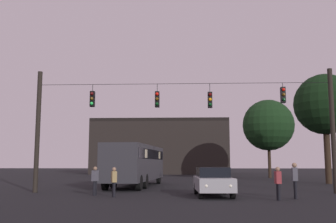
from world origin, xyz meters
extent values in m
plane|color=black|center=(0.00, 24.50, 0.00)|extent=(168.00, 168.00, 0.00)
cylinder|color=black|center=(-8.80, 15.92, 3.67)|extent=(0.28, 0.28, 7.34)
cylinder|color=black|center=(8.80, 15.92, 3.67)|extent=(0.28, 0.28, 7.34)
cylinder|color=black|center=(0.00, 15.92, 6.51)|extent=(17.60, 0.02, 0.02)
cylinder|color=black|center=(-5.50, 15.92, 6.29)|extent=(0.03, 0.03, 0.42)
cube|color=black|center=(-5.50, 15.92, 5.60)|extent=(0.26, 0.32, 0.95)
sphere|color=#510A0A|center=(-5.50, 15.74, 5.90)|extent=(0.20, 0.20, 0.20)
sphere|color=#5B3D0C|center=(-5.50, 15.74, 5.60)|extent=(0.20, 0.20, 0.20)
sphere|color=#1EE04C|center=(-5.50, 15.74, 5.30)|extent=(0.20, 0.20, 0.20)
cylinder|color=black|center=(-1.54, 15.92, 6.26)|extent=(0.03, 0.03, 0.47)
cube|color=black|center=(-1.54, 15.92, 5.55)|extent=(0.26, 0.32, 0.95)
sphere|color=red|center=(-1.54, 15.74, 5.85)|extent=(0.20, 0.20, 0.20)
sphere|color=#5B3D0C|center=(-1.54, 15.74, 5.55)|extent=(0.20, 0.20, 0.20)
sphere|color=#0C4219|center=(-1.54, 15.74, 5.25)|extent=(0.20, 0.20, 0.20)
cylinder|color=black|center=(1.64, 15.92, 6.23)|extent=(0.03, 0.03, 0.52)
cube|color=black|center=(1.64, 15.92, 5.50)|extent=(0.26, 0.32, 0.95)
sphere|color=#510A0A|center=(1.64, 15.74, 5.80)|extent=(0.20, 0.20, 0.20)
sphere|color=orange|center=(1.64, 15.74, 5.50)|extent=(0.20, 0.20, 0.20)
sphere|color=#0C4219|center=(1.64, 15.74, 5.20)|extent=(0.20, 0.20, 0.20)
cylinder|color=black|center=(5.99, 15.92, 6.37)|extent=(0.03, 0.03, 0.26)
cube|color=black|center=(5.99, 15.92, 5.76)|extent=(0.26, 0.32, 0.95)
sphere|color=red|center=(5.99, 15.74, 6.06)|extent=(0.20, 0.20, 0.20)
sphere|color=#5B3D0C|center=(5.99, 15.74, 5.76)|extent=(0.20, 0.20, 0.20)
sphere|color=#0C4219|center=(5.99, 15.74, 5.46)|extent=(0.20, 0.20, 0.20)
cube|color=#2D2D33|center=(-3.54, 21.90, 1.75)|extent=(3.41, 11.17, 2.50)
cube|color=black|center=(-3.54, 21.90, 2.36)|extent=(3.39, 10.52, 0.70)
cylinder|color=black|center=(-4.31, 25.94, 0.50)|extent=(0.36, 1.02, 1.00)
cylinder|color=black|center=(-2.10, 25.76, 0.50)|extent=(0.36, 1.02, 1.00)
cylinder|color=black|center=(-4.83, 19.80, 0.50)|extent=(0.36, 1.02, 1.00)
cylinder|color=black|center=(-2.61, 19.62, 0.50)|extent=(0.36, 1.02, 1.00)
cylinder|color=black|center=(-4.99, 17.83, 0.50)|extent=(0.36, 1.02, 1.00)
cylinder|color=black|center=(-2.78, 17.65, 0.50)|extent=(0.36, 1.02, 1.00)
cube|color=beige|center=(-3.26, 25.19, 2.36)|extent=(2.62, 1.01, 0.56)
cube|color=beige|center=(-3.77, 19.16, 2.36)|extent=(2.62, 1.01, 0.56)
cube|color=#99999E|center=(1.60, 13.81, 0.66)|extent=(2.01, 4.38, 0.68)
cube|color=black|center=(1.60, 13.96, 1.26)|extent=(1.70, 2.40, 0.52)
cylinder|color=black|center=(2.46, 12.43, 0.32)|extent=(0.25, 0.65, 0.64)
cylinder|color=black|center=(0.88, 12.35, 0.32)|extent=(0.25, 0.65, 0.64)
cylinder|color=black|center=(2.32, 15.26, 0.32)|extent=(0.25, 0.65, 0.64)
cylinder|color=black|center=(0.75, 15.19, 0.32)|extent=(0.25, 0.65, 0.64)
sphere|color=white|center=(2.28, 11.74, 0.66)|extent=(0.18, 0.18, 0.18)
sphere|color=white|center=(1.13, 11.68, 0.66)|extent=(0.18, 0.18, 0.18)
cylinder|color=black|center=(-4.73, 14.01, 0.38)|extent=(0.14, 0.14, 0.77)
cylinder|color=black|center=(-4.78, 13.85, 0.38)|extent=(0.14, 0.14, 0.77)
cube|color=#4C4C56|center=(-4.75, 13.93, 1.05)|extent=(0.33, 0.41, 0.58)
sphere|color=#8C6B51|center=(-4.75, 13.93, 1.45)|extent=(0.21, 0.21, 0.21)
cylinder|color=black|center=(5.52, 12.37, 0.44)|extent=(0.14, 0.14, 0.87)
cylinder|color=black|center=(5.54, 12.53, 0.44)|extent=(0.14, 0.14, 0.87)
cube|color=#4C4C56|center=(5.53, 12.45, 1.20)|extent=(0.28, 0.38, 0.65)
sphere|color=#8C6B51|center=(5.53, 12.45, 1.64)|extent=(0.24, 0.24, 0.24)
cylinder|color=black|center=(-3.53, 12.98, 0.38)|extent=(0.14, 0.14, 0.76)
cylinder|color=black|center=(-3.59, 13.13, 0.38)|extent=(0.14, 0.14, 0.76)
cube|color=#997F4C|center=(-3.56, 13.05, 1.04)|extent=(0.36, 0.42, 0.57)
sphere|color=#8C6B51|center=(-3.56, 13.05, 1.42)|extent=(0.20, 0.20, 0.20)
cylinder|color=black|center=(4.53, 11.61, 0.39)|extent=(0.14, 0.14, 0.77)
cylinder|color=black|center=(4.52, 11.77, 0.39)|extent=(0.14, 0.14, 0.77)
cube|color=maroon|center=(4.52, 11.69, 1.07)|extent=(0.27, 0.38, 0.58)
sphere|color=#8C6B51|center=(4.52, 11.69, 1.46)|extent=(0.21, 0.21, 0.21)
cube|color=black|center=(-3.77, 54.70, 3.92)|extent=(20.80, 9.94, 7.85)
cube|color=black|center=(-3.77, 54.70, 8.10)|extent=(20.80, 9.94, 0.50)
cylinder|color=#2D2116|center=(12.12, 26.24, 2.45)|extent=(0.52, 0.52, 4.90)
sphere|color=black|center=(12.12, 26.24, 6.73)|extent=(5.20, 5.20, 5.20)
cylinder|color=#2D2116|center=(9.84, 38.34, 2.01)|extent=(0.35, 0.35, 4.01)
sphere|color=black|center=(9.84, 38.34, 6.09)|extent=(5.94, 5.94, 5.94)
camera|label=1|loc=(0.15, -7.09, 1.78)|focal=41.38mm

